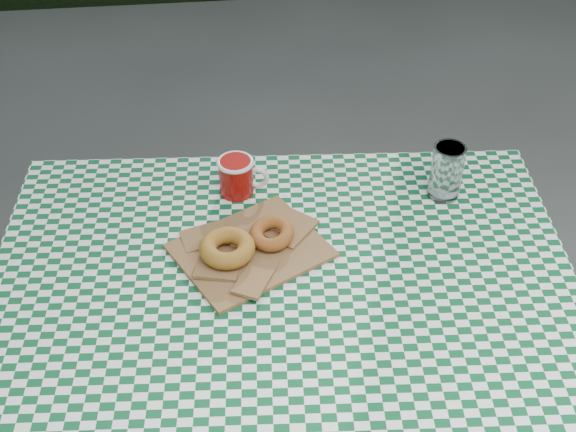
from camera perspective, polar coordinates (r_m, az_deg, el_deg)
The scene contains 7 objects.
table at distance 1.74m, azimuth -0.36°, elevation -13.15°, with size 1.10×0.74×0.75m, color brown.
tablecloth at distance 1.45m, azimuth -0.42°, elevation -4.27°, with size 1.12×0.76×0.01m, color #0B4A25.
paper_bag at distance 1.48m, azimuth -2.85°, elevation -2.56°, with size 0.27×0.22×0.01m, color olive.
bagel_front at distance 1.45m, azimuth -4.64°, elevation -2.44°, with size 0.11×0.11×0.03m, color #A47022.
bagel_back at distance 1.48m, azimuth -1.25°, elevation -1.33°, with size 0.09×0.09×0.03m, color #9E5820.
coffee_mug at distance 1.61m, azimuth -3.97°, elevation 3.01°, with size 0.15×0.15×0.08m, color maroon, non-canonical shape.
drinking_glass at distance 1.62m, azimuth 11.94°, elevation 3.32°, with size 0.07×0.07×0.12m, color silver.
Camera 1 is at (-0.26, -1.05, 1.77)m, focal length 46.82 mm.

